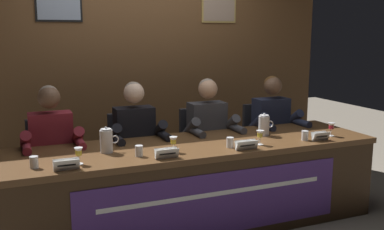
# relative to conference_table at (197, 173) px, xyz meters

# --- Properties ---
(ground_plane) EXTENTS (12.00, 12.00, 0.00)m
(ground_plane) POSITION_rel_conference_table_xyz_m (-0.00, 0.12, -0.51)
(ground_plane) COLOR gray
(wall_back_panelled) EXTENTS (4.47, 0.14, 2.60)m
(wall_back_panelled) POSITION_rel_conference_table_xyz_m (-0.00, 1.54, 0.80)
(wall_back_panelled) COLOR brown
(wall_back_panelled) RESTS_ON ground_plane
(conference_table) EXTENTS (3.27, 0.89, 0.73)m
(conference_table) POSITION_rel_conference_table_xyz_m (0.00, 0.00, 0.00)
(conference_table) COLOR brown
(conference_table) RESTS_ON ground_plane
(chair_far_left) EXTENTS (0.44, 0.44, 0.90)m
(chair_far_left) POSITION_rel_conference_table_xyz_m (-1.11, 0.74, -0.07)
(chair_far_left) COLOR black
(chair_far_left) RESTS_ON ground_plane
(panelist_far_left) EXTENTS (0.51, 0.48, 1.23)m
(panelist_far_left) POSITION_rel_conference_table_xyz_m (-1.11, 0.54, 0.21)
(panelist_far_left) COLOR black
(panelist_far_left) RESTS_ON ground_plane
(nameplate_far_left) EXTENTS (0.18, 0.06, 0.08)m
(nameplate_far_left) POSITION_rel_conference_table_xyz_m (-1.09, -0.24, 0.27)
(nameplate_far_left) COLOR white
(nameplate_far_left) RESTS_ON conference_table
(juice_glass_far_left) EXTENTS (0.06, 0.06, 0.12)m
(juice_glass_far_left) POSITION_rel_conference_table_xyz_m (-0.99, -0.13, 0.31)
(juice_glass_far_left) COLOR white
(juice_glass_far_left) RESTS_ON conference_table
(water_cup_far_left) EXTENTS (0.06, 0.06, 0.08)m
(water_cup_far_left) POSITION_rel_conference_table_xyz_m (-1.29, -0.10, 0.26)
(water_cup_far_left) COLOR silver
(water_cup_far_left) RESTS_ON conference_table
(chair_center_left) EXTENTS (0.44, 0.44, 0.90)m
(chair_center_left) POSITION_rel_conference_table_xyz_m (-0.37, 0.74, -0.07)
(chair_center_left) COLOR black
(chair_center_left) RESTS_ON ground_plane
(panelist_center_left) EXTENTS (0.51, 0.48, 1.23)m
(panelist_center_left) POSITION_rel_conference_table_xyz_m (-0.37, 0.54, 0.21)
(panelist_center_left) COLOR black
(panelist_center_left) RESTS_ON ground_plane
(nameplate_center_left) EXTENTS (0.18, 0.06, 0.08)m
(nameplate_center_left) POSITION_rel_conference_table_xyz_m (-0.35, -0.23, 0.27)
(nameplate_center_left) COLOR white
(nameplate_center_left) RESTS_ON conference_table
(juice_glass_center_left) EXTENTS (0.06, 0.06, 0.12)m
(juice_glass_center_left) POSITION_rel_conference_table_xyz_m (-0.24, -0.07, 0.31)
(juice_glass_center_left) COLOR white
(juice_glass_center_left) RESTS_ON conference_table
(water_cup_center_left) EXTENTS (0.06, 0.06, 0.08)m
(water_cup_center_left) POSITION_rel_conference_table_xyz_m (-0.53, -0.09, 0.26)
(water_cup_center_left) COLOR silver
(water_cup_center_left) RESTS_ON conference_table
(chair_center_right) EXTENTS (0.44, 0.44, 0.90)m
(chair_center_right) POSITION_rel_conference_table_xyz_m (0.37, 0.74, -0.07)
(chair_center_right) COLOR black
(chair_center_right) RESTS_ON ground_plane
(panelist_center_right) EXTENTS (0.51, 0.48, 1.23)m
(panelist_center_right) POSITION_rel_conference_table_xyz_m (0.37, 0.54, 0.21)
(panelist_center_right) COLOR black
(panelist_center_right) RESTS_ON ground_plane
(nameplate_center_right) EXTENTS (0.19, 0.06, 0.08)m
(nameplate_center_right) POSITION_rel_conference_table_xyz_m (0.33, -0.24, 0.27)
(nameplate_center_right) COLOR white
(nameplate_center_right) RESTS_ON conference_table
(juice_glass_center_right) EXTENTS (0.06, 0.06, 0.12)m
(juice_glass_center_right) POSITION_rel_conference_table_xyz_m (0.52, -0.14, 0.31)
(juice_glass_center_right) COLOR white
(juice_glass_center_right) RESTS_ON conference_table
(water_cup_center_right) EXTENTS (0.06, 0.06, 0.08)m
(water_cup_center_right) POSITION_rel_conference_table_xyz_m (0.24, -0.12, 0.26)
(water_cup_center_right) COLOR silver
(water_cup_center_right) RESTS_ON conference_table
(chair_far_right) EXTENTS (0.44, 0.44, 0.90)m
(chair_far_right) POSITION_rel_conference_table_xyz_m (1.11, 0.74, -0.07)
(chair_far_right) COLOR black
(chair_far_right) RESTS_ON ground_plane
(panelist_far_right) EXTENTS (0.51, 0.48, 1.23)m
(panelist_far_right) POSITION_rel_conference_table_xyz_m (1.11, 0.54, 0.21)
(panelist_far_right) COLOR black
(panelist_far_right) RESTS_ON ground_plane
(nameplate_far_right) EXTENTS (0.16, 0.06, 0.08)m
(nameplate_far_right) POSITION_rel_conference_table_xyz_m (1.09, -0.21, 0.27)
(nameplate_far_right) COLOR white
(nameplate_far_right) RESTS_ON conference_table
(juice_glass_far_right) EXTENTS (0.06, 0.06, 0.12)m
(juice_glass_far_right) POSITION_rel_conference_table_xyz_m (1.29, -0.11, 0.31)
(juice_glass_far_right) COLOR white
(juice_glass_far_right) RESTS_ON conference_table
(water_cup_far_right) EXTENTS (0.06, 0.06, 0.08)m
(water_cup_far_right) POSITION_rel_conference_table_xyz_m (0.97, -0.15, 0.26)
(water_cup_far_right) COLOR silver
(water_cup_far_right) RESTS_ON conference_table
(water_pitcher_left_side) EXTENTS (0.15, 0.10, 0.21)m
(water_pitcher_left_side) POSITION_rel_conference_table_xyz_m (-0.73, 0.12, 0.32)
(water_pitcher_left_side) COLOR silver
(water_pitcher_left_side) RESTS_ON conference_table
(water_pitcher_right_side) EXTENTS (0.15, 0.10, 0.21)m
(water_pitcher_right_side) POSITION_rel_conference_table_xyz_m (0.74, 0.15, 0.32)
(water_pitcher_right_side) COLOR silver
(water_pitcher_right_side) RESTS_ON conference_table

